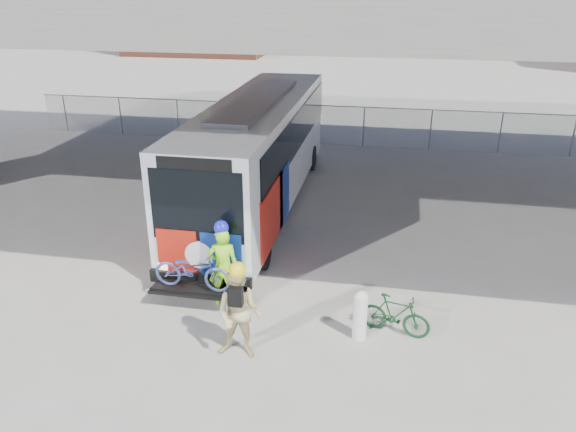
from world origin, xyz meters
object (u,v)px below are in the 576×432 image
(cyclist_hivis, at_px, (223,265))
(bollard, at_px, (360,313))
(cyclist_tan, at_px, (239,313))
(bus, at_px, (258,146))
(bike_parked, at_px, (395,315))

(cyclist_hivis, bearing_deg, bollard, 154.73)
(bollard, bearing_deg, cyclist_tan, -155.31)
(cyclist_tan, bearing_deg, bollard, 24.89)
(bollard, bearing_deg, bus, 118.94)
(bollard, xyz_separation_m, cyclist_hivis, (-3.26, 0.79, 0.43))
(bollard, height_order, cyclist_hivis, cyclist_hivis)
(bus, relative_size, cyclist_hivis, 5.99)
(cyclist_tan, relative_size, bike_parked, 1.40)
(bollard, distance_m, bike_parked, 0.82)
(cyclist_hivis, distance_m, cyclist_tan, 2.08)
(bollard, bearing_deg, bike_parked, 22.80)
(cyclist_hivis, xyz_separation_m, cyclist_tan, (0.90, -1.88, -0.02))
(bus, bearing_deg, bollard, -61.06)
(bike_parked, bearing_deg, bollard, 125.97)
(bus, relative_size, bike_parked, 8.39)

